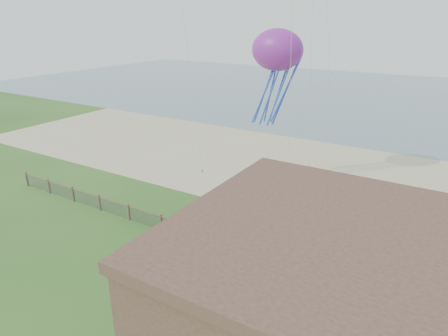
# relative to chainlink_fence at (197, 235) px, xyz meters

# --- Properties ---
(ground) EXTENTS (160.00, 160.00, 0.00)m
(ground) POSITION_rel_chainlink_fence_xyz_m (0.00, -6.00, -0.55)
(ground) COLOR #315D1F
(ground) RESTS_ON ground
(sand_beach) EXTENTS (72.00, 20.00, 0.02)m
(sand_beach) POSITION_rel_chainlink_fence_xyz_m (0.00, 16.00, -0.55)
(sand_beach) COLOR #BFB28A
(sand_beach) RESTS_ON ground
(ocean) EXTENTS (160.00, 68.00, 0.02)m
(ocean) POSITION_rel_chainlink_fence_xyz_m (0.00, 60.00, -0.55)
(ocean) COLOR slate
(ocean) RESTS_ON ground
(chainlink_fence) EXTENTS (36.20, 0.20, 1.25)m
(chainlink_fence) POSITION_rel_chainlink_fence_xyz_m (0.00, 0.00, 0.00)
(chainlink_fence) COLOR brown
(chainlink_fence) RESTS_ON ground
(motel_deck) EXTENTS (15.00, 2.00, 0.50)m
(motel_deck) POSITION_rel_chainlink_fence_xyz_m (13.00, -1.00, -0.30)
(motel_deck) COLOR brown
(motel_deck) RESTS_ON ground
(picnic_table) EXTENTS (1.82, 1.56, 0.66)m
(picnic_table) POSITION_rel_chainlink_fence_xyz_m (2.20, -1.00, -0.22)
(picnic_table) COLOR brown
(picnic_table) RESTS_ON ground
(octopus_kite) EXTENTS (4.10, 3.07, 7.95)m
(octopus_kite) POSITION_rel_chainlink_fence_xyz_m (-0.01, 11.24, 8.78)
(octopus_kite) COLOR red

